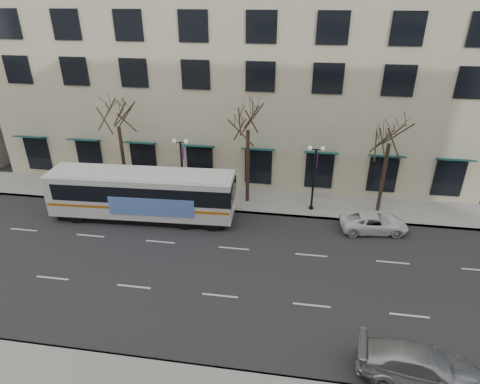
% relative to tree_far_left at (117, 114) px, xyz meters
% --- Properties ---
extents(ground, '(160.00, 160.00, 0.00)m').
position_rel_tree_far_left_xyz_m(ground, '(10.00, -8.80, -6.70)').
color(ground, black).
rests_on(ground, ground).
extents(sidewalk_far, '(80.00, 4.00, 0.15)m').
position_rel_tree_far_left_xyz_m(sidewalk_far, '(15.00, 0.20, -6.62)').
color(sidewalk_far, gray).
rests_on(sidewalk_far, ground).
extents(building_hotel, '(40.00, 20.00, 24.00)m').
position_rel_tree_far_left_xyz_m(building_hotel, '(8.00, 12.20, 5.30)').
color(building_hotel, '#C1B694').
rests_on(building_hotel, ground).
extents(tree_far_left, '(3.60, 3.60, 8.34)m').
position_rel_tree_far_left_xyz_m(tree_far_left, '(0.00, 0.00, 0.00)').
color(tree_far_left, black).
rests_on(tree_far_left, ground).
extents(tree_far_mid, '(3.60, 3.60, 8.55)m').
position_rel_tree_far_left_xyz_m(tree_far_mid, '(10.00, 0.00, 0.21)').
color(tree_far_mid, black).
rests_on(tree_far_mid, ground).
extents(tree_far_right, '(3.60, 3.60, 8.06)m').
position_rel_tree_far_left_xyz_m(tree_far_right, '(20.00, 0.00, -0.28)').
color(tree_far_right, black).
rests_on(tree_far_right, ground).
extents(lamp_post_left, '(1.22, 0.45, 5.21)m').
position_rel_tree_far_left_xyz_m(lamp_post_left, '(5.01, -0.60, -3.75)').
color(lamp_post_left, black).
rests_on(lamp_post_left, ground).
extents(lamp_post_right, '(1.22, 0.45, 5.21)m').
position_rel_tree_far_left_xyz_m(lamp_post_right, '(15.01, -0.60, -3.75)').
color(lamp_post_right, black).
rests_on(lamp_post_right, ground).
extents(city_bus, '(13.42, 3.48, 3.61)m').
position_rel_tree_far_left_xyz_m(city_bus, '(2.89, -3.51, -4.73)').
color(city_bus, silver).
rests_on(city_bus, ground).
extents(silver_car, '(5.50, 2.77, 1.53)m').
position_rel_tree_far_left_xyz_m(silver_car, '(19.50, -15.00, -5.93)').
color(silver_car, '#9B9EA2').
rests_on(silver_car, ground).
extents(white_pickup, '(4.81, 2.67, 1.27)m').
position_rel_tree_far_left_xyz_m(white_pickup, '(19.27, -2.86, -6.06)').
color(white_pickup, white).
rests_on(white_pickup, ground).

